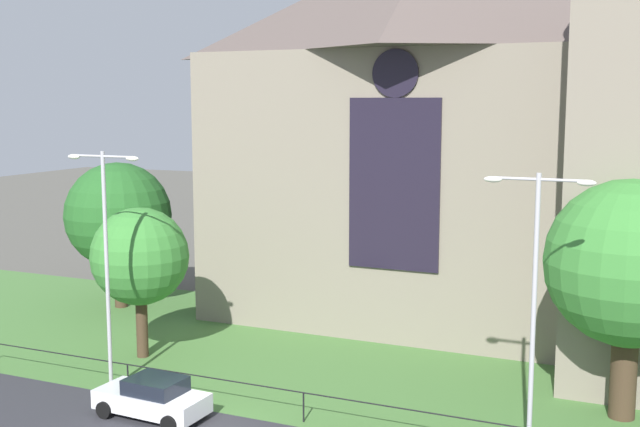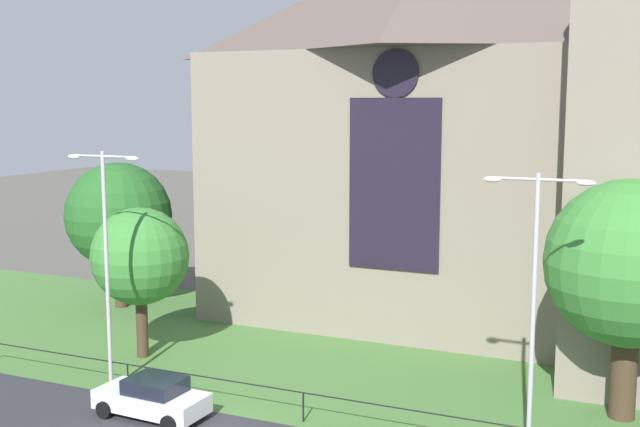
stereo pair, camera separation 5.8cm
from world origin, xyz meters
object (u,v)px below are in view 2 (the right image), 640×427
(streetlamp_far, at_px, (534,285))
(tree_left_far, at_px, (119,216))
(church_building, at_px, (442,126))
(tree_right_near, at_px, (630,264))
(tree_left_near, at_px, (140,257))
(parked_car_white, at_px, (152,397))
(streetlamp_near, at_px, (106,243))

(streetlamp_far, bearing_deg, tree_left_far, 156.07)
(church_building, bearing_deg, tree_left_far, -164.44)
(tree_left_far, bearing_deg, streetlamp_far, -23.93)
(tree_left_far, distance_m, tree_right_near, 27.47)
(tree_left_near, bearing_deg, tree_right_near, 3.47)
(parked_car_white, bearing_deg, tree_left_near, -48.12)
(streetlamp_far, bearing_deg, tree_left_near, 167.57)
(tree_left_far, bearing_deg, parked_car_white, -48.53)
(tree_right_near, xyz_separation_m, streetlamp_near, (-19.07, -5.17, 0.24))
(tree_left_near, distance_m, streetlamp_near, 4.37)
(tree_right_near, bearing_deg, tree_left_far, 168.17)
(church_building, distance_m, streetlamp_near, 18.63)
(church_building, bearing_deg, parked_car_white, -109.29)
(streetlamp_far, xyz_separation_m, parked_car_white, (-13.28, -1.71, -5.11))
(church_building, distance_m, tree_right_near, 14.97)
(streetlamp_near, bearing_deg, parked_car_white, -27.79)
(church_building, relative_size, streetlamp_far, 2.78)
(streetlamp_near, bearing_deg, church_building, 59.14)
(tree_left_near, height_order, streetlamp_far, streetlamp_far)
(tree_right_near, height_order, streetlamp_far, streetlamp_far)
(streetlamp_far, bearing_deg, streetlamp_near, -180.00)
(church_building, bearing_deg, streetlamp_near, -120.86)
(tree_left_near, xyz_separation_m, tree_right_near, (20.40, 1.24, 1.12))
(streetlamp_near, bearing_deg, tree_left_near, 108.63)
(tree_right_near, xyz_separation_m, parked_car_white, (-15.82, -6.89, -5.00))
(church_building, xyz_separation_m, streetlamp_near, (-9.30, -15.57, -4.28))
(tree_left_far, distance_m, streetlamp_near, 13.35)
(tree_left_far, distance_m, streetlamp_far, 26.64)
(streetlamp_far, relative_size, parked_car_white, 2.19)
(streetlamp_far, bearing_deg, church_building, 114.93)
(streetlamp_near, distance_m, parked_car_white, 6.40)
(church_building, distance_m, tree_left_near, 16.73)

